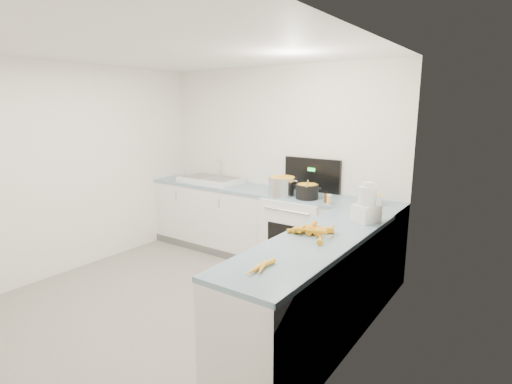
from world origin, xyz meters
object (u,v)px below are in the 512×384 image
Objects in this scene: sink at (211,180)px; spice_jar at (329,200)px; food_processor at (367,205)px; steel_pot at (282,187)px; extract_bottle at (326,198)px; black_pot at (307,192)px; mixing_bowl at (372,199)px; stove at (300,232)px.

spice_jar is at bearing -7.20° from sink.
food_processor is at bearing -15.23° from sink.
extract_bottle is at bearing -4.24° from steel_pot.
extract_bottle is 1.13× the size of spice_jar.
steel_pot is 3.16× the size of extract_bottle.
mixing_bowl is (0.71, 0.16, -0.02)m from black_pot.
spice_jar is (0.48, -0.23, 0.51)m from stove.
mixing_bowl is at bearing 0.43° from sink.
food_processor is (0.64, -0.49, 0.11)m from extract_bottle.
food_processor reaches higher than extract_bottle.
mixing_bowl is 0.73m from food_processor.
extract_bottle is (0.26, -0.05, -0.02)m from black_pot.
food_processor is (0.90, -0.54, 0.09)m from black_pot.
mixing_bowl is 0.46m from spice_jar.
mixing_bowl is 0.49m from extract_bottle.
stove is at bearing -0.62° from sink.
mixing_bowl is at bearing 34.20° from spice_jar.
stove is at bearing 140.72° from black_pot.
sink is 3.66× the size of mixing_bowl.
sink is 8.21× the size of extract_bottle.
steel_pot is at bearing -144.27° from stove.
mixing_bowl is at bearing 12.42° from black_pot.
food_processor is at bearing -31.07° from black_pot.
steel_pot is 0.34m from black_pot.
food_processor is at bearing -32.35° from stove.
extract_bottle is 0.81m from food_processor.
black_pot reaches higher than spice_jar.
extract_bottle is 0.08m from spice_jar.
sink reaches higher than spice_jar.
mixing_bowl is 2.24× the size of extract_bottle.
spice_jar is 0.73m from food_processor.
black_pot is at bearing -167.58° from mixing_bowl.
sink is 9.25× the size of spice_jar.
spice_jar is (0.33, -0.10, -0.03)m from black_pot.
food_processor is (1.23, -0.53, 0.06)m from steel_pot.
stove is at bearing 35.73° from steel_pot.
stove is 1.01m from mixing_bowl.
sink is 1.94m from spice_jar.
sink reaches higher than mixing_bowl.
steel_pot is at bearing -170.99° from mixing_bowl.
black_pot is 0.27m from extract_bottle.
sink is 3.27× the size of black_pot.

